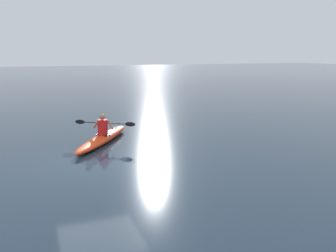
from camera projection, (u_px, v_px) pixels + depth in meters
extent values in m
plane|color=#1E2D3D|center=(97.00, 163.00, 10.50)|extent=(160.00, 160.00, 0.00)
ellipsoid|color=red|center=(103.00, 138.00, 12.92)|extent=(2.93, 3.89, 0.31)
torus|color=black|center=(103.00, 135.00, 12.92)|extent=(0.76, 0.76, 0.04)
cylinder|color=black|center=(116.00, 128.00, 14.12)|extent=(0.18, 0.18, 0.02)
cylinder|color=red|center=(103.00, 127.00, 12.84)|extent=(0.37, 0.37, 0.56)
sphere|color=#936B4C|center=(102.00, 117.00, 12.76)|extent=(0.21, 0.21, 0.21)
cylinder|color=black|center=(105.00, 123.00, 13.01)|extent=(1.68, 1.17, 0.03)
ellipsoid|color=black|center=(80.00, 122.00, 13.23)|extent=(0.35, 0.26, 0.17)
ellipsoid|color=black|center=(130.00, 124.00, 12.79)|extent=(0.35, 0.26, 0.17)
cylinder|color=#936B4C|center=(96.00, 124.00, 12.96)|extent=(0.32, 0.14, 0.34)
cylinder|color=#936B4C|center=(111.00, 125.00, 12.84)|extent=(0.21, 0.30, 0.34)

